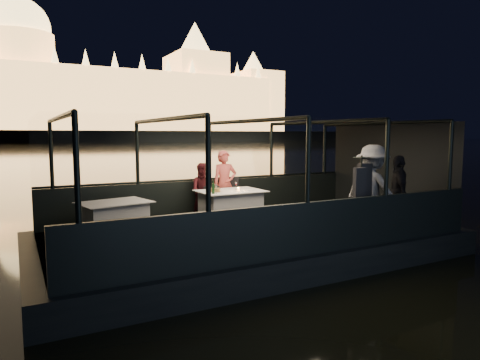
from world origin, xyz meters
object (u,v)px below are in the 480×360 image
dining_table_aft (115,218)px  chair_port_right (234,200)px  passenger_stripe (372,193)px  dining_table_central (231,207)px  passenger_dark (398,190)px  coat_stand (361,194)px  person_man_maroon (204,188)px  person_woman_coral (225,187)px  chair_port_left (214,202)px  wine_bottle (213,187)px

dining_table_aft → chair_port_right: size_ratio=1.38×
chair_port_right → passenger_stripe: (1.72, -2.81, 0.40)m
dining_table_aft → chair_port_right: chair_port_right is taller
dining_table_central → passenger_dark: size_ratio=0.91×
coat_stand → passenger_stripe: (0.55, 0.25, -0.05)m
dining_table_central → chair_port_right: 0.68m
dining_table_aft → person_man_maroon: person_man_maroon is taller
dining_table_aft → person_man_maroon: (2.25, 0.78, 0.36)m
chair_port_right → person_woman_coral: (-0.17, 0.15, 0.30)m
chair_port_left → coat_stand: (1.73, -2.95, 0.45)m
chair_port_left → chair_port_right: (0.57, 0.12, 0.00)m
chair_port_left → coat_stand: size_ratio=0.49×
wine_bottle → dining_table_aft: bearing=172.5°
person_woman_coral → person_man_maroon: bearing=-174.8°
dining_table_aft → person_man_maroon: size_ratio=0.98×
dining_table_central → coat_stand: bearing=-58.5°
chair_port_left → person_woman_coral: bearing=55.1°
chair_port_left → wine_bottle: bearing=-95.0°
coat_stand → passenger_stripe: bearing=24.7°
person_woman_coral → person_man_maroon: 0.54m
person_man_maroon → passenger_dark: (3.25, -2.91, 0.10)m
dining_table_central → wine_bottle: bearing=-151.6°
person_woman_coral → wine_bottle: size_ratio=5.99×
coat_stand → person_woman_coral: 3.48m
chair_port_right → passenger_stripe: passenger_stripe is taller
chair_port_left → passenger_stripe: (2.28, -2.69, 0.40)m
passenger_stripe → wine_bottle: (-2.65, 1.94, 0.06)m
dining_table_aft → chair_port_right: (2.96, 0.61, 0.06)m
dining_table_aft → coat_stand: coat_stand is taller
coat_stand → wine_bottle: coat_stand is taller
dining_table_central → dining_table_aft: 2.59m
dining_table_aft → chair_port_left: 2.45m
coat_stand → wine_bottle: bearing=133.8°
chair_port_left → person_man_maroon: person_man_maroon is taller
wine_bottle → passenger_stripe: bearing=-36.1°
chair_port_right → person_woman_coral: bearing=147.0°
chair_port_left → coat_stand: bearing=-38.5°
passenger_stripe → wine_bottle: size_ratio=6.67×
person_woman_coral → chair_port_left: bearing=-138.2°
person_man_maroon → passenger_dark: size_ratio=0.85×
dining_table_central → person_woman_coral: person_woman_coral is taller
passenger_dark → chair_port_right: bearing=-101.8°
chair_port_left → wine_bottle: size_ratio=2.91×
dining_table_central → wine_bottle: 0.83m
passenger_stripe → wine_bottle: bearing=41.2°
chair_port_right → wine_bottle: size_ratio=3.51×
person_woman_coral → passenger_stripe: size_ratio=0.90×
dining_table_central → coat_stand: 2.97m
coat_stand → passenger_dark: size_ratio=1.02×
dining_table_central → coat_stand: (1.53, -2.50, 0.51)m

